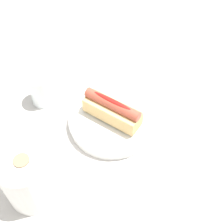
# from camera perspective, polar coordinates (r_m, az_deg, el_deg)

# --- Properties ---
(ground_plane) EXTENTS (2.40, 2.40, 0.00)m
(ground_plane) POSITION_cam_1_polar(r_m,az_deg,el_deg) (0.75, 2.07, -3.06)
(ground_plane) COLOR beige
(serving_bowl) EXTENTS (0.23, 0.23, 0.03)m
(serving_bowl) POSITION_cam_1_polar(r_m,az_deg,el_deg) (0.75, 0.00, -1.67)
(serving_bowl) COLOR white
(serving_bowl) RESTS_ON ground_plane
(hotdog_front) EXTENTS (0.16, 0.07, 0.06)m
(hotdog_front) POSITION_cam_1_polar(r_m,az_deg,el_deg) (0.72, 0.00, 0.41)
(hotdog_front) COLOR #DBB270
(hotdog_front) RESTS_ON serving_bowl
(water_glass) EXTENTS (0.07, 0.07, 0.09)m
(water_glass) POSITION_cam_1_polar(r_m,az_deg,el_deg) (0.81, -13.51, 4.23)
(water_glass) COLOR white
(water_glass) RESTS_ON ground_plane
(paper_towel_roll) EXTENTS (0.11, 0.11, 0.13)m
(paper_towel_roll) POSITION_cam_1_polar(r_m,az_deg,el_deg) (0.63, -16.00, -12.24)
(paper_towel_roll) COLOR white
(paper_towel_roll) RESTS_ON ground_plane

